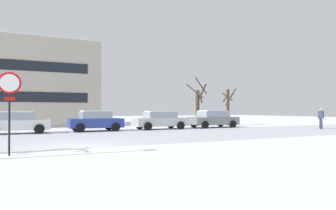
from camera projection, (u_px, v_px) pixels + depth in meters
name	position (u px, v px, depth m)	size (l,w,h in m)	color
ground_plane	(77.00, 146.00, 13.79)	(120.00, 120.00, 0.00)	white
road_surface	(64.00, 139.00, 16.97)	(80.00, 9.14, 0.00)	#B7BCC4
stop_sign	(10.00, 97.00, 11.03)	(0.76, 0.16, 2.92)	black
parked_car_white	(17.00, 122.00, 20.95)	(4.11, 2.12, 1.49)	white
parked_car_blue	(95.00, 121.00, 23.42)	(3.94, 2.18, 1.53)	#283D93
parked_car_silver	(160.00, 120.00, 25.69)	(4.43, 2.08, 1.48)	silver
parked_car_gray	(213.00, 119.00, 28.10)	(4.48, 2.15, 1.53)	slate
pedestrian_crossing	(321.00, 117.00, 25.93)	(0.38, 0.46, 1.70)	#2D334C
tree_far_left	(198.00, 104.00, 31.25)	(2.04, 2.03, 4.72)	#423326
tree_far_right	(228.00, 105.00, 32.02)	(1.63, 1.62, 3.77)	#423326
building_far_left	(24.00, 85.00, 31.38)	(12.99, 9.71, 8.18)	#B2A899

